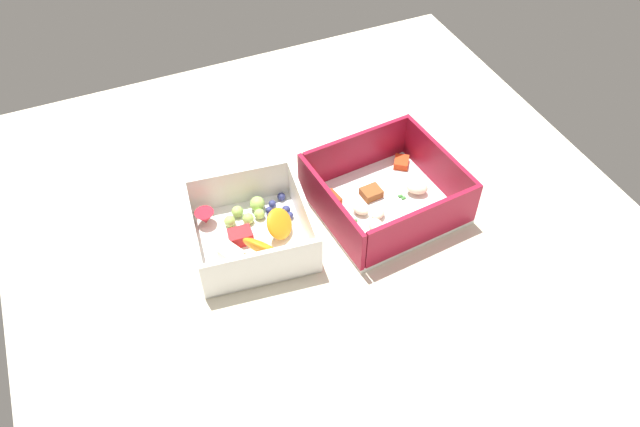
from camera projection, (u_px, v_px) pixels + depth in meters
The scene contains 3 objects.
table_surface at pixel (323, 223), 82.54cm from camera, with size 80.00×80.00×2.00cm, color beige.
pasta_container at pixel (386, 196), 81.50cm from camera, with size 18.72×17.79×6.85cm.
fruit_bowl at pixel (252, 231), 77.43cm from camera, with size 16.05×16.32×6.07cm.
Camera 1 is at (-22.32, -50.52, 62.35)cm, focal length 34.81 mm.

